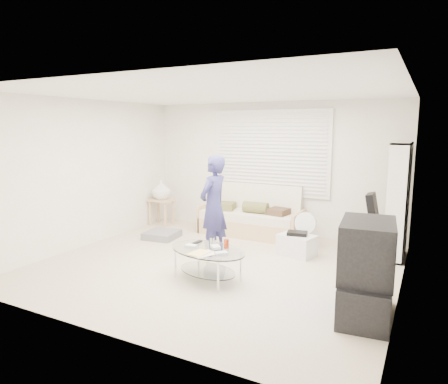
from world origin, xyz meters
The scene contains 13 objects.
ground centered at (0.00, 0.00, 0.00)m, with size 5.00×5.00×0.00m, color tan.
room_shell centered at (0.00, 0.48, 1.63)m, with size 5.02×4.52×2.51m.
window_blinds centered at (0.00, 2.20, 1.55)m, with size 2.32×0.08×1.62m.
futon_sofa centered at (-0.24, 1.87, 0.31)m, with size 1.95×0.79×0.95m.
grey_floor_pillow centered at (-1.60, 0.86, 0.06)m, with size 0.56×0.56×0.13m, color slate.
side_table centered at (-2.22, 1.72, 0.70)m, with size 0.48×0.39×0.95m.
bookshelf centered at (2.32, 1.65, 0.90)m, with size 0.29×0.76×1.81m.
guitar_case centered at (2.01, 1.56, 0.44)m, with size 0.37×0.37×0.99m.
floor_fan centered at (0.93, 1.49, 0.36)m, with size 0.38×0.25×0.62m.
storage_bin centered at (0.93, 1.04, 0.18)m, with size 0.63×0.51×0.39m.
tv_unit centered at (2.20, -0.65, 0.51)m, with size 0.62×1.02×1.06m.
coffee_table centered at (0.18, -0.52, 0.34)m, with size 1.27×0.97×0.54m.
standing_person centered at (-0.27, 0.44, 0.80)m, with size 0.58×0.38×1.60m, color navy.
Camera 1 is at (2.73, -4.97, 2.03)m, focal length 32.00 mm.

